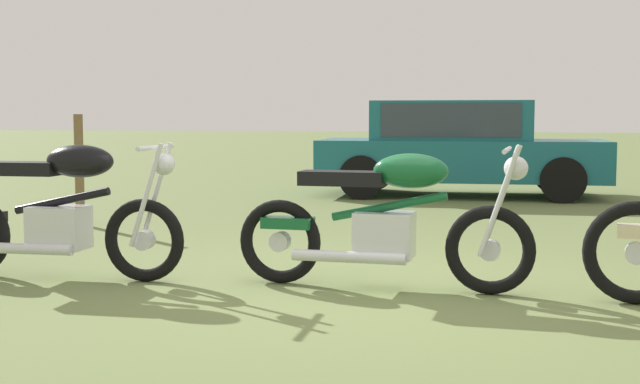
{
  "coord_description": "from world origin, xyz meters",
  "views": [
    {
      "loc": [
        1.07,
        -5.68,
        1.2
      ],
      "look_at": [
        -0.63,
        0.99,
        0.59
      ],
      "focal_mm": 48.13,
      "sensor_mm": 36.0,
      "label": 1
    }
  ],
  "objects_px": {
    "car_teal": "(457,143)",
    "fence_post_wooden": "(79,170)",
    "motorcycle_green": "(385,220)",
    "motorcycle_black": "(59,212)"
  },
  "relations": [
    {
      "from": "car_teal",
      "to": "fence_post_wooden",
      "type": "xyz_separation_m",
      "value": [
        -3.72,
        -4.58,
        -0.18
      ]
    },
    {
      "from": "motorcycle_green",
      "to": "fence_post_wooden",
      "type": "relative_size",
      "value": 1.71
    },
    {
      "from": "motorcycle_black",
      "to": "motorcycle_green",
      "type": "distance_m",
      "value": 2.42
    },
    {
      "from": "motorcycle_green",
      "to": "fence_post_wooden",
      "type": "xyz_separation_m",
      "value": [
        -3.89,
        2.65,
        0.13
      ]
    },
    {
      "from": "motorcycle_black",
      "to": "fence_post_wooden",
      "type": "distance_m",
      "value": 3.22
    },
    {
      "from": "car_teal",
      "to": "fence_post_wooden",
      "type": "height_order",
      "value": "car_teal"
    },
    {
      "from": "motorcycle_black",
      "to": "motorcycle_green",
      "type": "relative_size",
      "value": 0.95
    },
    {
      "from": "motorcycle_green",
      "to": "car_teal",
      "type": "distance_m",
      "value": 7.24
    },
    {
      "from": "motorcycle_green",
      "to": "fence_post_wooden",
      "type": "bearing_deg",
      "value": 146.83
    },
    {
      "from": "motorcycle_green",
      "to": "car_teal",
      "type": "xyz_separation_m",
      "value": [
        -0.16,
        7.23,
        0.32
      ]
    }
  ]
}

